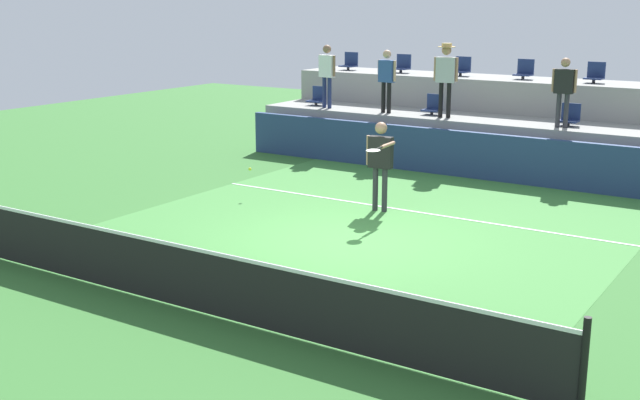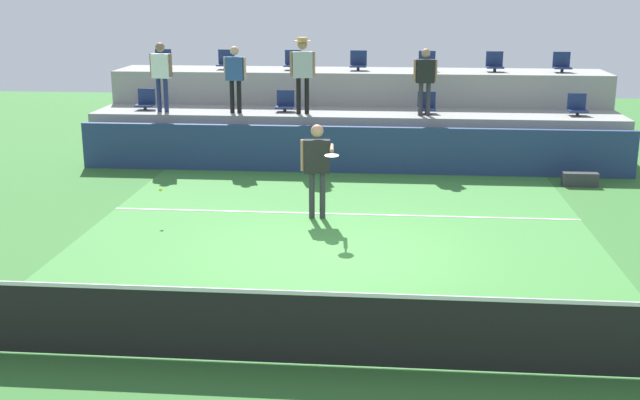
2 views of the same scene
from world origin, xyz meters
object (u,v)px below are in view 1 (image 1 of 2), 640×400
Objects in this scene: tennis_ball at (250,169)px; spectator_in_white at (327,70)px; stadium_chair_upper_left at (402,65)px; stadium_chair_upper_mid_left at (462,68)px; tennis_player at (380,157)px; spectator_in_grey at (564,86)px; stadium_chair_lower_far_left at (318,97)px; stadium_chair_upper_mid_right at (595,74)px; stadium_chair_lower_right at (570,117)px; spectator_leaning_on_rail at (387,75)px; stadium_chair_upper_center at (524,71)px; stadium_chair_upper_far_left at (350,63)px; spectator_with_hat at (446,72)px; stadium_chair_lower_left at (433,106)px.

spectator_in_white is at bearing 105.06° from tennis_ball.
stadium_chair_upper_left is 1.82m from stadium_chair_upper_mid_left.
stadium_chair_upper_left is 1.00× the size of stadium_chair_upper_mid_left.
tennis_player is 1.13× the size of spectator_in_grey.
stadium_chair_lower_far_left is 7.37m from stadium_chair_upper_mid_right.
stadium_chair_lower_right is at bearing 48.24° from tennis_ball.
stadium_chair_upper_left is 2.29m from spectator_leaning_on_rail.
tennis_player is (1.31, -6.98, -1.20)m from stadium_chair_upper_mid_left.
tennis_ball is (-5.12, -7.48, -1.69)m from stadium_chair_upper_mid_right.
spectator_in_white is (-4.73, -2.18, -0.04)m from stadium_chair_upper_center.
stadium_chair_upper_mid_left is 1.00× the size of stadium_chair_upper_center.
stadium_chair_upper_mid_right reaches higher than stadium_chair_lower_far_left.
stadium_chair_upper_center is at bearing 0.00° from stadium_chair_upper_left.
stadium_chair_upper_mid_right is 0.29× the size of tennis_player.
stadium_chair_upper_mid_left is 3.57m from stadium_chair_upper_mid_right.
stadium_chair_upper_left is at bearing 161.36° from stadium_chair_lower_right.
stadium_chair_upper_far_left is 7.34m from spectator_in_grey.
stadium_chair_lower_far_left is at bearing 174.57° from spectator_with_hat.
stadium_chair_lower_far_left is 0.32× the size of spectator_leaning_on_rail.
stadium_chair_lower_far_left is 1.00× the size of stadium_chair_upper_center.
spectator_in_grey is at bearing -0.00° from spectator_leaning_on_rail.
spectator_in_white is (-1.16, -2.18, -0.04)m from stadium_chair_upper_left.
stadium_chair_upper_far_left reaches higher than tennis_ball.
spectator_with_hat is 5.95m from tennis_ball.
spectator_in_grey reaches higher than stadium_chair_lower_far_left.
stadium_chair_upper_center is (3.58, 0.00, 0.00)m from stadium_chair_upper_left.
stadium_chair_lower_left is 0.29× the size of tennis_player.
stadium_chair_lower_right is 4.04m from stadium_chair_upper_mid_left.
stadium_chair_lower_right is (7.05, 0.00, 0.00)m from stadium_chair_lower_far_left.
spectator_leaning_on_rail is at bearing -42.08° from stadium_chair_upper_far_left.
stadium_chair_upper_mid_left is at bearing 103.07° from spectator_with_hat.
spectator_in_grey is at bearing -3.15° from stadium_chair_lower_far_left.
stadium_chair_lower_right is at bearing -91.65° from stadium_chair_upper_mid_right.
spectator_in_grey reaches higher than stadium_chair_upper_mid_left.
stadium_chair_lower_far_left is 1.99m from stadium_chair_upper_far_left.
spectator_with_hat reaches higher than stadium_chair_lower_far_left.
tennis_player is 26.45× the size of tennis_ball.
stadium_chair_upper_left is 3.19m from spectator_with_hat.
spectator_with_hat is at bearing -38.42° from stadium_chair_lower_left.
spectator_leaning_on_rail reaches higher than stadium_chair_lower_right.
stadium_chair_upper_center is at bearing 134.37° from stadium_chair_lower_right.
stadium_chair_upper_left is 7.67m from tennis_ball.
stadium_chair_upper_mid_left is 0.28× the size of spectator_with_hat.
stadium_chair_upper_mid_left is 2.47m from spectator_leaning_on_rail.
stadium_chair_upper_left is at bearing 0.00° from stadium_chair_upper_far_left.
tennis_ball is (-2.87, -0.50, -0.48)m from tennis_player.
stadium_chair_upper_mid_right is 0.31× the size of spectator_in_white.
tennis_ball is at bearing -74.94° from spectator_in_white.
stadium_chair_lower_left is 1.00× the size of stadium_chair_upper_far_left.
spectator_leaning_on_rail is at bearing -175.30° from stadium_chair_lower_right.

